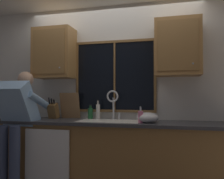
% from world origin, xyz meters
% --- Properties ---
extents(back_wall, '(5.65, 0.12, 2.55)m').
position_xyz_m(back_wall, '(0.00, 0.06, 1.27)').
color(back_wall, silver).
rests_on(back_wall, floor).
extents(window_glass, '(1.10, 0.02, 0.95)m').
position_xyz_m(window_glass, '(0.04, -0.01, 1.52)').
color(window_glass, black).
extents(window_frame_top, '(1.17, 0.02, 0.04)m').
position_xyz_m(window_frame_top, '(0.04, -0.02, 2.02)').
color(window_frame_top, brown).
extents(window_frame_bottom, '(1.17, 0.02, 0.04)m').
position_xyz_m(window_frame_bottom, '(0.04, -0.02, 1.03)').
color(window_frame_bottom, brown).
extents(window_frame_left, '(0.03, 0.02, 0.95)m').
position_xyz_m(window_frame_left, '(-0.53, -0.02, 1.52)').
color(window_frame_left, brown).
extents(window_frame_right, '(0.03, 0.02, 0.95)m').
position_xyz_m(window_frame_right, '(0.61, -0.02, 1.52)').
color(window_frame_right, brown).
extents(window_mullion_center, '(0.02, 0.02, 0.95)m').
position_xyz_m(window_mullion_center, '(0.04, -0.02, 1.52)').
color(window_mullion_center, brown).
extents(lower_cabinet_run, '(3.25, 0.58, 0.88)m').
position_xyz_m(lower_cabinet_run, '(0.00, -0.29, 0.44)').
color(lower_cabinet_run, olive).
rests_on(lower_cabinet_run, floor).
extents(countertop, '(3.31, 0.62, 0.04)m').
position_xyz_m(countertop, '(0.00, -0.31, 0.90)').
color(countertop, '#38383D').
rests_on(countertop, lower_cabinet_run).
extents(dishwasher_front, '(0.60, 0.02, 0.74)m').
position_xyz_m(dishwasher_front, '(-0.69, -0.61, 0.46)').
color(dishwasher_front, white).
extents(upper_cabinet_left, '(0.57, 0.36, 0.72)m').
position_xyz_m(upper_cabinet_left, '(-0.82, -0.17, 1.86)').
color(upper_cabinet_left, '#9E703D').
extents(upper_cabinet_right, '(0.57, 0.36, 0.72)m').
position_xyz_m(upper_cabinet_right, '(0.90, -0.17, 1.86)').
color(upper_cabinet_right, '#9E703D').
extents(sink, '(0.80, 0.46, 0.21)m').
position_xyz_m(sink, '(0.04, -0.30, 0.82)').
color(sink, white).
rests_on(sink, lower_cabinet_run).
extents(faucet, '(0.18, 0.09, 0.40)m').
position_xyz_m(faucet, '(0.05, -0.12, 1.17)').
color(faucet, silver).
rests_on(faucet, countertop).
extents(person_standing, '(0.53, 0.68, 1.58)m').
position_xyz_m(person_standing, '(-1.12, -0.63, 0.97)').
color(person_standing, '#384260').
rests_on(person_standing, floor).
extents(knife_block, '(0.12, 0.18, 0.32)m').
position_xyz_m(knife_block, '(-0.82, -0.19, 1.03)').
color(knife_block, brown).
rests_on(knife_block, countertop).
extents(cutting_board, '(0.29, 0.10, 0.37)m').
position_xyz_m(cutting_board, '(-0.61, -0.09, 1.10)').
color(cutting_board, '#997047').
rests_on(cutting_board, countertop).
extents(mixing_bowl, '(0.26, 0.26, 0.13)m').
position_xyz_m(mixing_bowl, '(0.54, -0.37, 0.98)').
color(mixing_bowl, silver).
rests_on(mixing_bowl, countertop).
extents(soap_dispenser, '(0.06, 0.07, 0.20)m').
position_xyz_m(soap_dispenser, '(0.46, -0.44, 1.00)').
color(soap_dispenser, pink).
rests_on(soap_dispenser, countertop).
extents(bottle_green_glass, '(0.06, 0.06, 0.27)m').
position_xyz_m(bottle_green_glass, '(-0.17, -0.12, 1.03)').
color(bottle_green_glass, silver).
rests_on(bottle_green_glass, countertop).
extents(bottle_tall_clear, '(0.07, 0.07, 0.20)m').
position_xyz_m(bottle_tall_clear, '(-0.29, -0.12, 1.00)').
color(bottle_tall_clear, '#1E592D').
rests_on(bottle_tall_clear, countertop).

